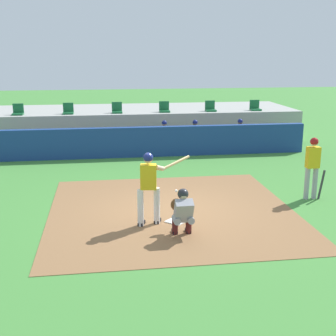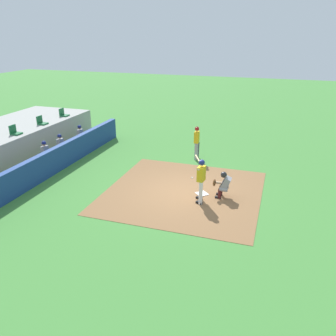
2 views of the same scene
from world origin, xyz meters
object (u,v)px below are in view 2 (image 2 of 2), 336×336
at_px(batter_at_plate, 201,178).
at_px(stadium_seat_5, 63,114).
at_px(catcher_crouched, 223,184).
at_px(on_deck_batter, 197,141).
at_px(dugout_player_1, 63,145).
at_px(dugout_player_0, 47,153).
at_px(stadium_seat_4, 41,122).
at_px(dugout_player_2, 82,136).
at_px(stadium_seat_3, 15,132).
at_px(home_plate, 202,194).

bearing_deg(batter_at_plate, stadium_seat_5, 59.31).
bearing_deg(stadium_seat_5, catcher_crouched, -116.19).
bearing_deg(batter_at_plate, catcher_crouched, -49.43).
xyz_separation_m(catcher_crouched, on_deck_batter, (4.10, 2.11, 0.41)).
bearing_deg(dugout_player_1, dugout_player_0, 180.00).
xyz_separation_m(dugout_player_0, stadium_seat_4, (2.43, 2.03, 0.86)).
height_order(dugout_player_1, dugout_player_2, same).
xyz_separation_m(stadium_seat_4, stadium_seat_5, (2.17, 0.00, 0.00)).
bearing_deg(dugout_player_2, dugout_player_1, 180.00).
xyz_separation_m(dugout_player_2, stadium_seat_3, (-3.03, 2.03, 0.86)).
xyz_separation_m(home_plate, stadium_seat_3, (1.08, 10.18, 1.51)).
xyz_separation_m(home_plate, stadium_seat_5, (5.42, 10.18, 1.51)).
bearing_deg(catcher_crouched, dugout_player_1, 76.56).
bearing_deg(catcher_crouched, stadium_seat_3, 84.34).
height_order(stadium_seat_4, stadium_seat_5, same).
distance_m(dugout_player_0, stadium_seat_4, 3.28).
xyz_separation_m(batter_at_plate, dugout_player_0, (1.49, 8.22, -0.36)).
bearing_deg(dugout_player_1, home_plate, -104.72).
bearing_deg(stadium_seat_5, dugout_player_2, -122.57).
bearing_deg(dugout_player_1, batter_at_plate, -108.87).
height_order(dugout_player_0, stadium_seat_3, stadium_seat_3).
xyz_separation_m(on_deck_batter, stadium_seat_3, (-3.01, 8.92, 0.51)).
relative_size(catcher_crouched, dugout_player_2, 1.29).
bearing_deg(on_deck_batter, dugout_player_0, 115.42).
bearing_deg(dugout_player_2, on_deck_batter, -90.21).
xyz_separation_m(catcher_crouched, dugout_player_2, (4.13, 9.00, 0.07)).
relative_size(dugout_player_0, dugout_player_2, 1.00).
bearing_deg(stadium_seat_3, home_plate, -96.08).
relative_size(home_plate, batter_at_plate, 0.24).
height_order(batter_at_plate, dugout_player_0, batter_at_plate).
distance_m(catcher_crouched, dugout_player_0, 9.04).
height_order(catcher_crouched, on_deck_batter, on_deck_batter).
bearing_deg(dugout_player_2, dugout_player_0, 180.00).
relative_size(home_plate, on_deck_batter, 0.25).
relative_size(home_plate, catcher_crouched, 0.26).
height_order(catcher_crouched, stadium_seat_5, stadium_seat_5).
bearing_deg(batter_at_plate, home_plate, 6.76).
distance_m(batter_at_plate, stadium_seat_5, 11.94).
bearing_deg(stadium_seat_3, on_deck_batter, -71.36).
height_order(dugout_player_1, stadium_seat_5, stadium_seat_5).
distance_m(dugout_player_1, dugout_player_2, 1.98).
distance_m(home_plate, dugout_player_0, 8.21).
bearing_deg(stadium_seat_4, dugout_player_1, -118.62).
xyz_separation_m(dugout_player_0, stadium_seat_5, (4.60, 2.03, 0.86)).
bearing_deg(batter_at_plate, dugout_player_0, 79.73).
relative_size(on_deck_batter, stadium_seat_4, 3.72).
relative_size(home_plate, dugout_player_2, 0.34).
relative_size(dugout_player_1, stadium_seat_4, 2.71).
bearing_deg(dugout_player_0, batter_at_plate, -100.27).
xyz_separation_m(stadium_seat_3, stadium_seat_5, (4.33, 0.00, 0.00)).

